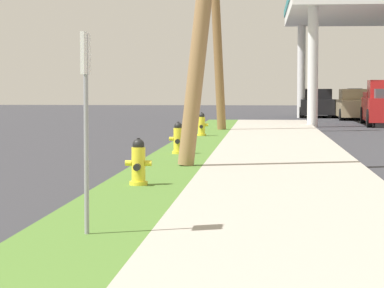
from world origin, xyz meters
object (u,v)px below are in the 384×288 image
Objects in this scene: fire_hydrant_third at (178,140)px; street_sign_post at (86,90)px; fire_hydrant_second at (138,165)px; fire_hydrant_fourth at (202,126)px; car_black_by_far_pump at (316,104)px; car_tan_by_near_pump at (356,106)px.

street_sign_post reaches higher than fire_hydrant_third.
fire_hydrant_fourth is at bearing 90.01° from fire_hydrant_second.
fire_hydrant_fourth is 22.35m from car_black_by_far_pump.
street_sign_post is (0.13, -11.36, 1.19)m from fire_hydrant_third.
car_black_by_far_pump is (4.89, 21.80, 0.28)m from fire_hydrant_fourth.
car_tan_by_near_pump is (6.72, 26.01, 0.28)m from fire_hydrant_third.
car_tan_by_near_pump and car_black_by_far_pump have the same top height.
fire_hydrant_second and fire_hydrant_fourth have the same top height.
street_sign_post is 41.16m from car_black_by_far_pump.
car_tan_by_near_pump is (6.60, 37.37, -0.91)m from street_sign_post.
fire_hydrant_second is 14.37m from fire_hydrant_fourth.
fire_hydrant_second is 0.16× the size of car_black_by_far_pump.
fire_hydrant_third is 29.92m from car_black_by_far_pump.
street_sign_post reaches higher than fire_hydrant_fourth.
fire_hydrant_second is 6.66m from fire_hydrant_third.
fire_hydrant_second is at bearing -101.61° from car_tan_by_near_pump.
fire_hydrant_second is 1.00× the size of fire_hydrant_third.
street_sign_post is at bearing -100.01° from car_tan_by_near_pump.
fire_hydrant_fourth is 19.10m from street_sign_post.
fire_hydrant_third is 26.87m from car_tan_by_near_pump.
street_sign_post is at bearing -89.37° from fire_hydrant_third.
car_black_by_far_pump is (4.78, 40.87, -0.91)m from street_sign_post.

